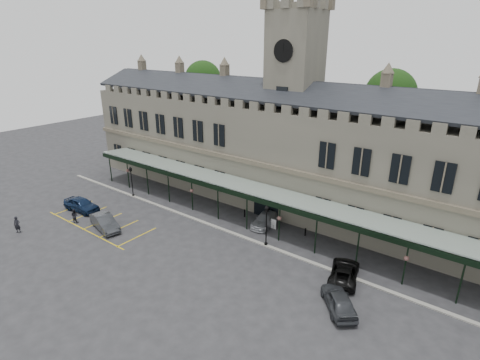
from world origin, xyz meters
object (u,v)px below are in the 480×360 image
Objects in this scene: clock_tower at (293,96)px; traffic_cone at (342,294)px; lamp_post_left at (132,179)px; car_right_a at (339,301)px; car_left_a at (81,204)px; person_b at (75,216)px; car_left_b at (105,222)px; car_taxi at (265,219)px; car_van at (344,272)px; lamp_post_mid at (266,222)px; person_a at (17,225)px; station_building at (290,153)px; sign_board at (274,224)px.

traffic_cone is (12.73, -13.53, -12.75)m from clock_tower.
lamp_post_left is 30.43m from car_right_a.
car_left_a reaches higher than person_b.
clock_tower is at bearing -20.95° from car_left_b.
traffic_cone is 31.29m from car_left_a.
car_taxi is 0.95× the size of car_van.
lamp_post_mid is 26.10m from person_a.
person_a reaches higher than person_b.
person_a is (-18.74, -23.85, -5.55)m from station_building.
car_left_b is 2.95× the size of person_b.
car_left_b reaches higher than car_taxi.
clock_tower reaches higher than lamp_post_mid.
sign_board is at bearing -19.46° from car_taxi.
clock_tower is at bearing 31.48° from lamp_post_left.
car_left_b is 0.98× the size of car_van.
car_left_b is at bearing -170.00° from traffic_cone.
lamp_post_mid is 4.89m from car_taxi.
lamp_post_mid reaches higher than car_right_a.
traffic_cone is 2.73m from car_van.
person_b is (-28.87, -5.51, 0.45)m from traffic_cone.
person_a is at bearing -128.06° from clock_tower.
person_b is (0.92, -8.60, -1.62)m from lamp_post_left.
car_van is at bearing -113.98° from car_right_a.
station_building is 25.52m from car_left_a.
car_van is at bearing -13.71° from person_a.
lamp_post_mid is at bearing -66.01° from car_right_a.
car_left_a reaches higher than car_left_b.
car_left_b is at bearing -56.78° from lamp_post_left.
sign_board is at bearing -77.08° from car_right_a.
clock_tower is at bearing 107.91° from sign_board.
car_left_b is (4.90, -7.48, -1.64)m from lamp_post_left.
person_b is at bearing -130.28° from clock_tower.
person_a is at bearing 40.92° from person_b.
sign_board is at bearing 110.74° from lamp_post_mid.
sign_board is at bearing -69.64° from car_left_a.
car_taxi is 1.02× the size of car_right_a.
lamp_post_left reaches higher than person_b.
person_b reaches higher than car_taxi.
car_left_b is (-15.69, -7.49, -1.82)m from lamp_post_mid.
lamp_post_left reaches higher than car_right_a.
lamp_post_left is at bearing -105.00° from person_b.
clock_tower reaches higher than person_b.
lamp_post_left is 13.68m from person_a.
car_left_a is 7.08m from person_a.
clock_tower reaches higher than lamp_post_left.
car_right_a is 2.44× the size of person_a.
lamp_post_left is 0.85× the size of car_left_a.
car_van is 29.09m from person_b.
lamp_post_mid is (3.53, -10.34, -3.86)m from station_building.
station_building is at bearing 15.15° from person_a.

